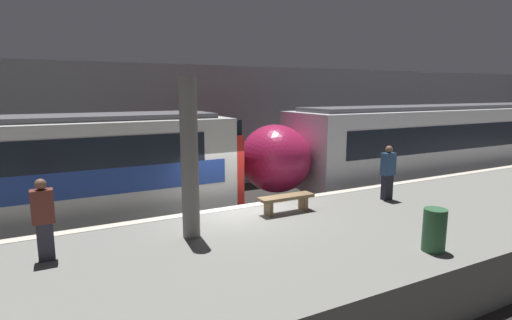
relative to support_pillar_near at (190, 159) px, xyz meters
name	(u,v)px	position (x,y,z in m)	size (l,w,h in m)	color
ground_plane	(236,246)	(1.81, 1.66, -2.85)	(120.00, 120.00, 0.00)	#282623
platform	(288,263)	(1.81, -1.04, -2.27)	(40.00, 5.40, 1.16)	slate
station_rear_barrier	(166,129)	(1.81, 8.44, -0.18)	(50.00, 0.15, 5.34)	gray
support_pillar_near	(190,159)	(0.00, 0.00, 0.00)	(0.37, 0.37, 3.40)	slate
train_modern	(467,142)	(15.07, 4.02, -0.99)	(22.90, 3.02, 3.63)	black
person_waiting	(44,218)	(-2.78, 0.09, -0.89)	(0.38, 0.24, 1.54)	#2D2D38
person_walking	(388,172)	(5.95, 0.20, -0.88)	(0.38, 0.24, 1.57)	black
platform_bench	(286,200)	(2.72, 0.50, -1.36)	(1.50, 0.40, 0.45)	brown
trash_bin	(434,230)	(3.94, -2.98, -1.27)	(0.44, 0.44, 0.85)	#2D5B38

